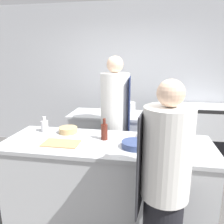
{
  "coord_description": "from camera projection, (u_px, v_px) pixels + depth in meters",
  "views": [
    {
      "loc": [
        0.43,
        -2.16,
        1.8
      ],
      "look_at": [
        0.0,
        0.35,
        1.16
      ],
      "focal_mm": 35.0,
      "sensor_mm": 36.0,
      "label": 1
    }
  ],
  "objects": [
    {
      "name": "pass_counter",
      "position": [
        122.0,
        140.0,
        3.63
      ],
      "size": [
        1.7,
        0.64,
        0.91
      ],
      "color": "silver",
      "rests_on": "ground_plane"
    },
    {
      "name": "prep_counter",
      "position": [
        107.0,
        180.0,
        2.46
      ],
      "size": [
        2.26,
        0.8,
        0.91
      ],
      "color": "silver",
      "rests_on": "ground_plane"
    },
    {
      "name": "bowl_mixing_large",
      "position": [
        68.0,
        130.0,
        2.64
      ],
      "size": [
        0.22,
        0.22,
        0.07
      ],
      "color": "tan",
      "rests_on": "prep_counter"
    },
    {
      "name": "oven_range",
      "position": [
        204.0,
        132.0,
        3.92
      ],
      "size": [
        0.97,
        0.6,
        0.98
      ],
      "color": "silver",
      "rests_on": "ground_plane"
    },
    {
      "name": "bottle_wine",
      "position": [
        45.0,
        126.0,
        2.67
      ],
      "size": [
        0.09,
        0.09,
        0.19
      ],
      "color": "silver",
      "rests_on": "prep_counter"
    },
    {
      "name": "ground_plane",
      "position": [
        107.0,
        214.0,
        2.57
      ],
      "size": [
        16.0,
        16.0,
        0.0
      ],
      "primitive_type": "plane",
      "color": "#4C4947"
    },
    {
      "name": "cutting_board",
      "position": [
        61.0,
        143.0,
        2.31
      ],
      "size": [
        0.38,
        0.22,
        0.01
      ],
      "color": "tan",
      "rests_on": "prep_counter"
    },
    {
      "name": "cup",
      "position": [
        144.0,
        134.0,
        2.48
      ],
      "size": [
        0.09,
        0.09,
        0.08
      ],
      "color": "#B2382D",
      "rests_on": "prep_counter"
    },
    {
      "name": "bottle_water",
      "position": [
        155.0,
        128.0,
        2.44
      ],
      "size": [
        0.08,
        0.08,
        0.3
      ],
      "color": "#19471E",
      "rests_on": "prep_counter"
    },
    {
      "name": "bowl_ceramic_blue",
      "position": [
        135.0,
        144.0,
        2.21
      ],
      "size": [
        0.27,
        0.27,
        0.06
      ],
      "color": "navy",
      "rests_on": "prep_counter"
    },
    {
      "name": "stockpot",
      "position": [
        126.0,
        109.0,
        3.44
      ],
      "size": [
        0.3,
        0.3,
        0.2
      ],
      "color": "silver",
      "rests_on": "pass_counter"
    },
    {
      "name": "bottle_cooking_oil",
      "position": [
        184.0,
        132.0,
        2.46
      ],
      "size": [
        0.08,
        0.08,
        0.19
      ],
      "color": "#2D5175",
      "rests_on": "prep_counter"
    },
    {
      "name": "wall_back",
      "position": [
        127.0,
        78.0,
        4.27
      ],
      "size": [
        8.0,
        0.06,
        2.8
      ],
      "color": "silver",
      "rests_on": "ground_plane"
    },
    {
      "name": "bowl_prep_small",
      "position": [
        184.0,
        144.0,
        2.24
      ],
      "size": [
        0.19,
        0.19,
        0.05
      ],
      "color": "navy",
      "rests_on": "prep_counter"
    },
    {
      "name": "chef_at_prep_near",
      "position": [
        164.0,
        188.0,
        1.68
      ],
      "size": [
        0.4,
        0.38,
        1.66
      ],
      "rotation": [
        0.0,
        0.0,
        1.45
      ],
      "color": "black",
      "rests_on": "ground_plane"
    },
    {
      "name": "bottle_sauce",
      "position": [
        165.0,
        132.0,
        2.41
      ],
      "size": [
        0.09,
        0.09,
        0.23
      ],
      "color": "black",
      "rests_on": "prep_counter"
    },
    {
      "name": "bottle_vinegar",
      "position": [
        104.0,
        131.0,
        2.41
      ],
      "size": [
        0.07,
        0.07,
        0.24
      ],
      "color": "#5B2319",
      "rests_on": "prep_counter"
    },
    {
      "name": "chef_at_stove",
      "position": [
        115.0,
        123.0,
        3.06
      ],
      "size": [
        0.41,
        0.39,
        1.82
      ],
      "rotation": [
        0.0,
        0.0,
        -1.51
      ],
      "color": "black",
      "rests_on": "ground_plane"
    },
    {
      "name": "bottle_olive_oil",
      "position": [
        158.0,
        143.0,
        2.12
      ],
      "size": [
        0.09,
        0.09,
        0.2
      ],
      "color": "#B2A84C",
      "rests_on": "prep_counter"
    }
  ]
}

